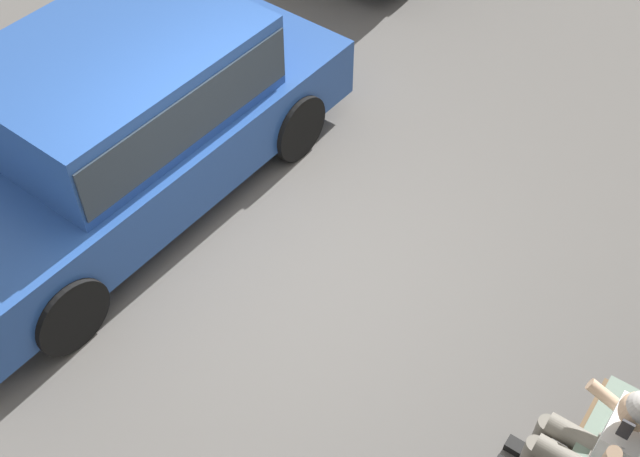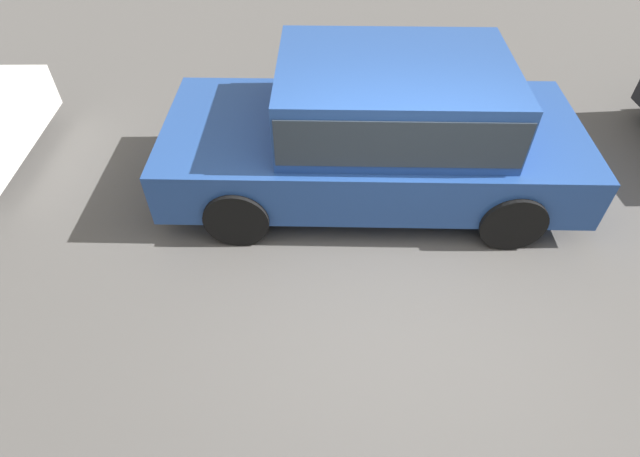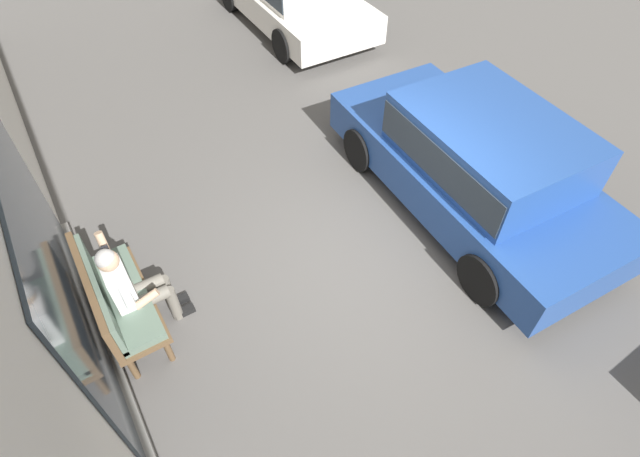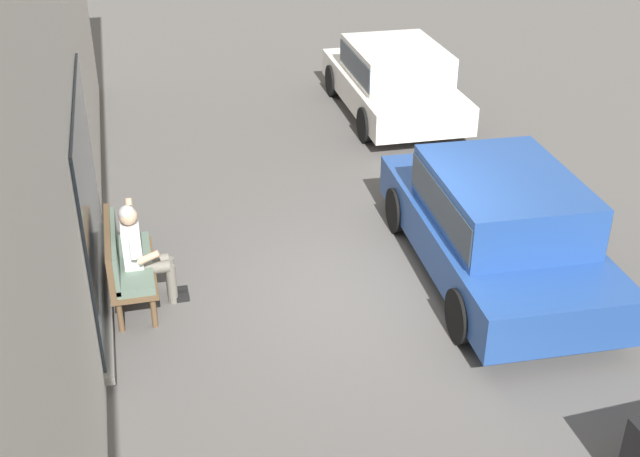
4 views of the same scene
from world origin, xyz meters
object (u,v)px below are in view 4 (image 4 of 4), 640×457
Objects in this scene: bench at (124,260)px; parked_car_mid at (497,220)px; person_on_phone at (141,252)px; parked_car_far at (394,77)px.

parked_car_mid reaches higher than bench.
person_on_phone is (-0.08, -0.22, 0.13)m from bench.
bench is 7.60m from parked_car_far.
person_on_phone is 4.47m from parked_car_mid.
person_on_phone is 0.32× the size of parked_car_far.
parked_car_far reaches higher than person_on_phone.
parked_car_mid is 1.06× the size of parked_car_far.
bench is 4.71m from parked_car_mid.
bench is 0.35× the size of parked_car_far.
person_on_phone is at bearing -109.12° from bench.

